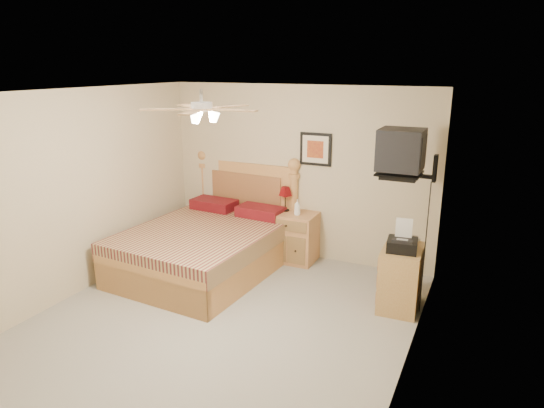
% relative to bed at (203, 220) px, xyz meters
% --- Properties ---
extents(floor, '(4.50, 4.50, 0.00)m').
position_rel_bed_xyz_m(floor, '(0.91, -1.12, -0.74)').
color(floor, gray).
rests_on(floor, ground).
extents(ceiling, '(4.00, 4.50, 0.04)m').
position_rel_bed_xyz_m(ceiling, '(0.91, -1.12, 1.76)').
color(ceiling, white).
rests_on(ceiling, ground).
extents(wall_back, '(4.00, 0.04, 2.50)m').
position_rel_bed_xyz_m(wall_back, '(0.91, 1.13, 0.51)').
color(wall_back, beige).
rests_on(wall_back, ground).
extents(wall_front, '(4.00, 0.04, 2.50)m').
position_rel_bed_xyz_m(wall_front, '(0.91, -3.37, 0.51)').
color(wall_front, beige).
rests_on(wall_front, ground).
extents(wall_left, '(0.04, 4.50, 2.50)m').
position_rel_bed_xyz_m(wall_left, '(-1.09, -1.12, 0.51)').
color(wall_left, beige).
rests_on(wall_left, ground).
extents(wall_right, '(0.04, 4.50, 2.50)m').
position_rel_bed_xyz_m(wall_right, '(2.91, -1.12, 0.51)').
color(wall_right, beige).
rests_on(wall_right, ground).
extents(bed, '(1.88, 2.38, 1.48)m').
position_rel_bed_xyz_m(bed, '(0.00, 0.00, 0.00)').
color(bed, tan).
rests_on(bed, ground).
extents(nightstand, '(0.66, 0.50, 0.72)m').
position_rel_bed_xyz_m(nightstand, '(0.95, 0.88, -0.38)').
color(nightstand, '#BF8050').
rests_on(nightstand, ground).
extents(table_lamp, '(0.25, 0.25, 0.36)m').
position_rel_bed_xyz_m(table_lamp, '(0.80, 0.95, 0.16)').
color(table_lamp, '#62070A').
rests_on(table_lamp, nightstand).
extents(lotion_bottle, '(0.11, 0.11, 0.23)m').
position_rel_bed_xyz_m(lotion_bottle, '(1.03, 0.83, 0.09)').
color(lotion_bottle, white).
rests_on(lotion_bottle, nightstand).
extents(framed_picture, '(0.46, 0.04, 0.46)m').
position_rel_bed_xyz_m(framed_picture, '(1.18, 1.11, 0.88)').
color(framed_picture, black).
rests_on(framed_picture, wall_back).
extents(dresser, '(0.46, 0.65, 0.75)m').
position_rel_bed_xyz_m(dresser, '(2.64, 0.08, -0.37)').
color(dresser, '#A47038').
rests_on(dresser, ground).
extents(fax_machine, '(0.37, 0.38, 0.35)m').
position_rel_bed_xyz_m(fax_machine, '(2.64, -0.00, 0.18)').
color(fax_machine, black).
rests_on(fax_machine, dresser).
extents(magazine_lower, '(0.25, 0.29, 0.02)m').
position_rel_bed_xyz_m(magazine_lower, '(2.58, 0.35, 0.02)').
color(magazine_lower, '#A8A089').
rests_on(magazine_lower, dresser).
extents(magazine_upper, '(0.19, 0.25, 0.02)m').
position_rel_bed_xyz_m(magazine_upper, '(2.58, 0.34, 0.04)').
color(magazine_upper, gray).
rests_on(magazine_upper, magazine_lower).
extents(wall_tv, '(0.56, 0.46, 0.58)m').
position_rel_bed_xyz_m(wall_tv, '(2.66, 0.22, 1.07)').
color(wall_tv, black).
rests_on(wall_tv, wall_right).
extents(ceiling_fan, '(1.14, 1.14, 0.28)m').
position_rel_bed_xyz_m(ceiling_fan, '(0.91, -1.32, 1.62)').
color(ceiling_fan, white).
rests_on(ceiling_fan, ceiling).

